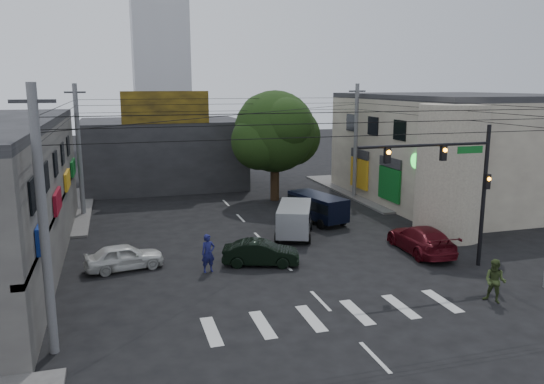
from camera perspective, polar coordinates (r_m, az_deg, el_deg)
name	(u,v)px	position (r m, az deg, el deg)	size (l,w,h in m)	color
ground	(297,277)	(25.91, 2.75, -9.13)	(160.00, 160.00, 0.00)	black
sidewalk_far_right	(421,187)	(49.31, 15.72, 0.49)	(16.00, 16.00, 0.15)	#514F4C
building_right	(458,150)	(44.64, 19.39, 4.26)	(14.00, 18.00, 8.00)	gray
corner_column	(450,172)	(33.34, 18.61, 2.06)	(4.00, 4.00, 8.00)	gray
building_far	(162,153)	(49.41, -11.72, 4.14)	(14.00, 10.00, 6.00)	#232326
billboard	(166,107)	(44.19, -11.38, 8.91)	(7.00, 0.30, 2.60)	olive
tower_distant	(158,4)	(94.10, -12.15, 19.12)	(9.00, 9.00, 44.00)	silver
street_tree	(275,132)	(41.81, 0.31, 6.49)	(6.40, 6.40, 8.70)	black
traffic_gantry	(457,174)	(27.37, 19.24, 1.83)	(7.10, 0.35, 7.20)	black
utility_pole_near_left	(43,224)	(19.07, -23.38, -3.18)	(0.32, 0.32, 9.20)	#59595B
utility_pole_far_left	(79,151)	(39.20, -20.03, 4.18)	(0.32, 0.32, 9.20)	#59595B
utility_pole_far_right	(356,142)	(43.31, 8.99, 5.36)	(0.32, 0.32, 9.20)	#59595B
dark_sedan	(261,253)	(27.35, -1.20, -6.56)	(4.13, 2.49, 1.29)	black
white_compact	(124,257)	(27.73, -15.60, -6.72)	(4.03, 2.13, 1.31)	silver
maroon_sedan	(421,239)	(30.45, 15.71, -4.91)	(2.39, 5.26, 1.49)	#500B13
silver_minivan	(294,221)	(32.37, 2.42, -3.10)	(3.45, 4.88, 1.94)	#999AA0
navy_van	(317,209)	(35.76, 4.92, -1.78)	(2.93, 4.96, 1.86)	black
traffic_officer	(208,253)	(26.45, -6.88, -6.56)	(0.78, 0.59, 1.92)	#161850
pedestrian_olive	(495,281)	(24.63, 22.87, -8.83)	(1.11, 1.16, 1.89)	#34441F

